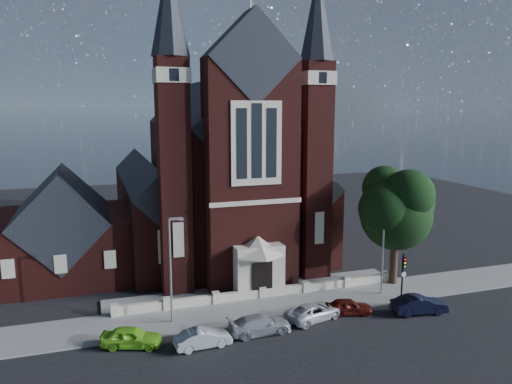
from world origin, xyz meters
The scene contains 16 objects.
ground centered at (0.00, 15.00, 0.00)m, with size 120.00×120.00×0.00m, color black.
pavement_strip centered at (0.00, 4.50, 0.00)m, with size 60.00×5.00×0.12m, color slate.
forecourt_paving centered at (0.00, 8.50, 0.00)m, with size 26.00×3.00×0.14m, color slate.
forecourt_wall centered at (0.00, 6.50, 0.00)m, with size 24.00×0.40×0.90m, color beige.
church centered at (0.00, 22.94, 8.19)m, with size 20.01×34.90×29.20m.
parish_hall centered at (-16.00, 18.00, 4.01)m, with size 12.00×12.20×10.24m.
street_tree centered at (12.60, 5.71, 6.96)m, with size 6.40×6.60×10.70m.
street_lamp_left centered at (-7.91, 4.00, 4.60)m, with size 1.16×0.22×8.09m.
street_lamp_right centered at (10.09, 4.00, 4.60)m, with size 1.16×0.22×8.09m.
traffic_signal centered at (11.00, 2.43, 2.58)m, with size 0.28×0.42×4.00m.
car_lime_van centered at (-11.17, 1.17, 0.69)m, with size 1.63×4.06×1.38m, color #84DB2B.
car_silver_a centered at (-6.61, -0.40, 0.64)m, with size 1.34×3.85×1.27m, color #A5A9AD.
car_silver_b centered at (-2.31, 0.31, 0.67)m, with size 1.87×4.60×1.33m, color #9C9DA3.
car_white_suv centered at (2.35, 1.28, 0.64)m, with size 2.11×4.57×1.27m, color silver.
car_dark_red centered at (5.37, 1.34, 0.62)m, with size 1.46×3.63×1.24m, color #55140E.
car_navy centered at (10.69, -0.32, 0.72)m, with size 1.52×4.36×1.44m, color black.
Camera 1 is at (-13.13, -31.31, 16.06)m, focal length 35.00 mm.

